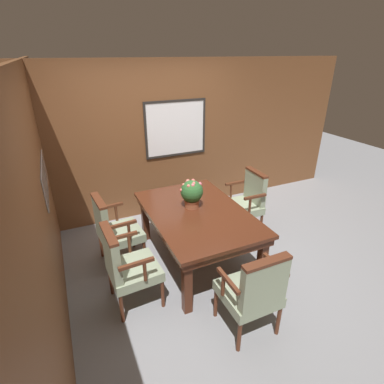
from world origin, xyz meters
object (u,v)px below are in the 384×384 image
(chair_left_far, at_px, (114,228))
(potted_plant, at_px, (192,193))
(chair_left_near, at_px, (126,264))
(dining_table, at_px, (197,218))
(chair_head_near, at_px, (254,290))
(chair_right_far, at_px, (246,200))

(chair_left_far, xyz_separation_m, potted_plant, (0.96, -0.24, 0.41))
(chair_left_near, height_order, potted_plant, potted_plant)
(dining_table, relative_size, potted_plant, 4.70)
(chair_head_near, bearing_deg, chair_right_far, -121.78)
(chair_left_far, xyz_separation_m, chair_head_near, (0.97, -1.62, 0.00))
(dining_table, bearing_deg, potted_plant, 93.84)
(chair_left_far, relative_size, chair_head_near, 1.00)
(chair_left_far, height_order, chair_head_near, same)
(dining_table, bearing_deg, chair_right_far, 19.78)
(chair_right_far, distance_m, chair_head_near, 1.87)
(chair_right_far, relative_size, chair_left_far, 1.00)
(chair_left_near, relative_size, chair_left_far, 1.00)
(chair_left_far, bearing_deg, chair_right_far, -95.80)
(chair_head_near, bearing_deg, potted_plant, -89.70)
(chair_left_near, height_order, chair_left_far, same)
(chair_head_near, bearing_deg, chair_left_far, -59.04)
(dining_table, relative_size, chair_left_near, 1.80)
(potted_plant, bearing_deg, dining_table, -86.16)
(chair_right_far, relative_size, potted_plant, 2.62)
(chair_left_far, bearing_deg, chair_left_near, 173.40)
(dining_table, distance_m, potted_plant, 0.32)
(chair_right_far, relative_size, chair_left_near, 1.00)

